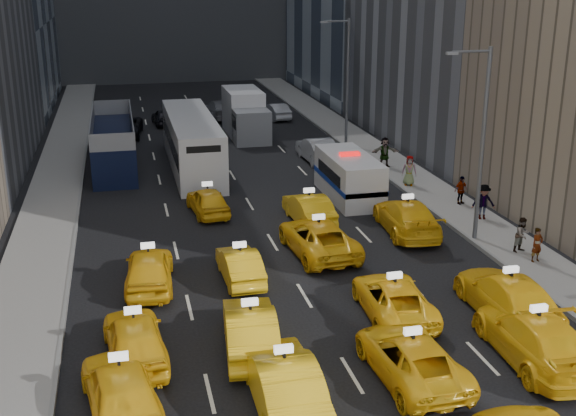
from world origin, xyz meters
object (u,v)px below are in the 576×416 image
box_truck (245,114)px  pedestrian_0 (537,245)px  city_bus (192,143)px  double_decker (113,141)px  nypd_van (349,177)px

box_truck → pedestrian_0: box_truck is taller
box_truck → city_bus: bearing=-125.8°
double_decker → pedestrian_0: (17.61, -21.16, -0.73)m
nypd_van → box_truck: box_truck is taller
city_bus → pedestrian_0: bearing=-63.4°
nypd_van → box_truck: size_ratio=0.82×
double_decker → pedestrian_0: double_decker is taller
city_bus → box_truck: 9.89m
nypd_van → city_bus: bearing=125.6°
double_decker → box_truck: box_truck is taller
box_truck → pedestrian_0: bearing=-80.2°
nypd_van → box_truck: 17.22m
nypd_van → city_bus: city_bus is taller
double_decker → pedestrian_0: bearing=-43.5°
city_bus → pedestrian_0: size_ratio=8.76×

